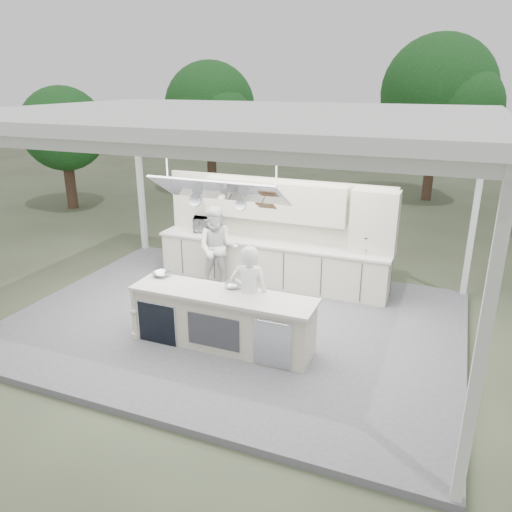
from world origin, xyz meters
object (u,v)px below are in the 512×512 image
at_px(head_chef, 249,296).
at_px(sous_chef, 218,248).
at_px(demo_island, 221,319).
at_px(back_counter, 271,262).

height_order(head_chef, sous_chef, sous_chef).
relative_size(demo_island, back_counter, 0.61).
height_order(back_counter, head_chef, head_chef).
bearing_deg(sous_chef, head_chef, -71.23).
distance_m(head_chef, sous_chef, 2.45).
bearing_deg(demo_island, back_counter, 93.63).
bearing_deg(back_counter, sous_chef, -144.59).
height_order(demo_island, back_counter, same).
xyz_separation_m(head_chef, sous_chef, (-1.52, 1.92, 0.02)).
distance_m(demo_island, back_counter, 2.82).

